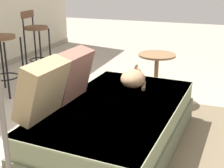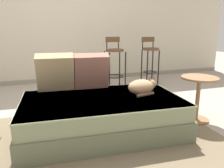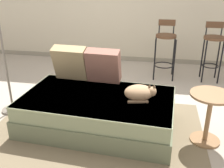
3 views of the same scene
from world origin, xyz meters
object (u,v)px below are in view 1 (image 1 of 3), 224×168
couch (117,124)px  cat (133,78)px  bar_stool_near_window (2,50)px  side_table (156,70)px  bar_stool_by_doorway (36,36)px  throw_pillow_corner (42,90)px  throw_pillow_middle (72,75)px

couch → cat: bearing=-0.6°
bar_stool_near_window → side_table: bearing=-76.3°
couch → bar_stool_by_doorway: size_ratio=1.86×
couch → side_table: side_table is taller
cat → throw_pillow_corner: bearing=154.5°
throw_pillow_middle → bar_stool_near_window: size_ratio=0.46×
throw_pillow_corner → cat: size_ratio=1.23×
couch → bar_stool_by_doorway: 2.38m
throw_pillow_corner → throw_pillow_middle: bearing=-3.7°
bar_stool_near_window → bar_stool_by_doorway: (0.77, 0.00, 0.03)m
couch → bar_stool_near_window: (0.76, 1.78, 0.37)m
couch → bar_stool_by_doorway: (1.53, 1.78, 0.40)m
couch → throw_pillow_middle: size_ratio=4.03×
couch → throw_pillow_middle: (-0.02, 0.41, 0.42)m
cat → bar_stool_near_window: bearing=81.1°
cat → bar_stool_by_doorway: 2.08m
side_table → bar_stool_near_window: bearing=103.7°
couch → throw_pillow_middle: 0.59m
cat → side_table: bearing=-5.7°
bar_stool_near_window → side_table: (0.46, -1.86, -0.20)m
throw_pillow_corner → side_table: size_ratio=0.81×
cat → bar_stool_by_doorway: size_ratio=0.39×
bar_stool_near_window → bar_stool_by_doorway: bar_stool_near_window is taller
throw_pillow_corner → cat: (0.93, -0.45, -0.14)m
throw_pillow_middle → bar_stool_by_doorway: 2.07m
bar_stool_by_doorway → side_table: bearing=-99.5°
side_table → couch: bearing=176.3°
bar_stool_near_window → couch: bearing=-113.1°
couch → bar_stool_by_doorway: bearing=49.4°
throw_pillow_middle → throw_pillow_corner: bearing=176.3°
side_table → throw_pillow_middle: bearing=158.3°
bar_stool_by_doorway → couch: bearing=-130.6°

